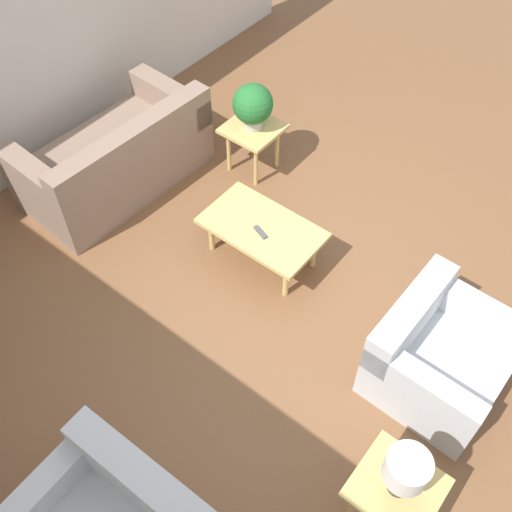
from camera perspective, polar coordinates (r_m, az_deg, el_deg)
name	(u,v)px	position (r m, az deg, el deg)	size (l,w,h in m)	color
ground_plane	(294,295)	(5.10, 3.62, -3.73)	(14.00, 14.00, 0.00)	brown
wall_right	(20,29)	(5.99, -21.59, 19.45)	(0.12, 7.20, 2.70)	silver
sofa	(117,159)	(5.94, -13.10, 9.01)	(1.04, 1.82, 0.84)	gray
armchair	(437,356)	(4.63, 16.82, -9.14)	(0.88, 0.96, 0.74)	silver
coffee_table	(262,230)	(5.09, 0.57, 2.48)	(1.02, 0.60, 0.40)	tan
side_table_plant	(253,134)	(5.89, -0.29, 11.56)	(0.51, 0.51, 0.51)	tan
side_table_lamp	(395,492)	(3.98, 13.08, -21.01)	(0.51, 0.51, 0.51)	tan
potted_plant	(253,105)	(5.68, -0.31, 14.18)	(0.38, 0.38, 0.46)	#B2ADA3
table_lamp	(406,471)	(3.67, 14.08, -19.27)	(0.26, 0.26, 0.40)	#333333
remote_control	(260,232)	(5.00, 0.42, 2.29)	(0.16, 0.09, 0.02)	#4C4C51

